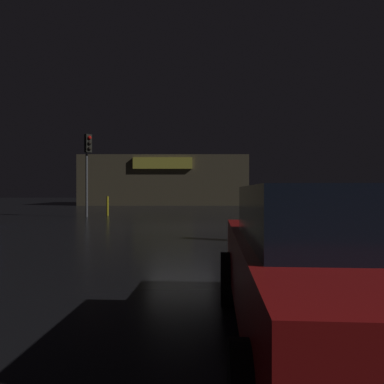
# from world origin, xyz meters

# --- Properties ---
(ground_plane) EXTENTS (120.00, 120.00, 0.00)m
(ground_plane) POSITION_xyz_m (0.00, 0.00, 0.00)
(ground_plane) COLOR black
(store_building) EXTENTS (16.26, 9.16, 4.85)m
(store_building) POSITION_xyz_m (-2.34, 24.45, 2.43)
(store_building) COLOR brown
(store_building) RESTS_ON ground
(traffic_signal_cross_left) EXTENTS (0.42, 0.42, 4.42)m
(traffic_signal_cross_left) POSITION_xyz_m (-5.17, 5.35, 3.30)
(traffic_signal_cross_left) COLOR #595B60
(traffic_signal_cross_left) RESTS_ON ground
(car_crossing) EXTENTS (2.09, 4.12, 1.45)m
(car_crossing) POSITION_xyz_m (1.62, -10.96, 0.76)
(car_crossing) COLOR #A51414
(car_crossing) RESTS_ON ground
(bollard_kerb_a) EXTENTS (0.12, 0.12, 1.10)m
(bollard_kerb_a) POSITION_xyz_m (-4.39, 6.54, 0.55)
(bollard_kerb_a) COLOR gold
(bollard_kerb_a) RESTS_ON ground
(bollard_kerb_b) EXTENTS (0.13, 0.13, 1.09)m
(bollard_kerb_b) POSITION_xyz_m (7.25, 6.74, 0.55)
(bollard_kerb_b) COLOR #595B60
(bollard_kerb_b) RESTS_ON ground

